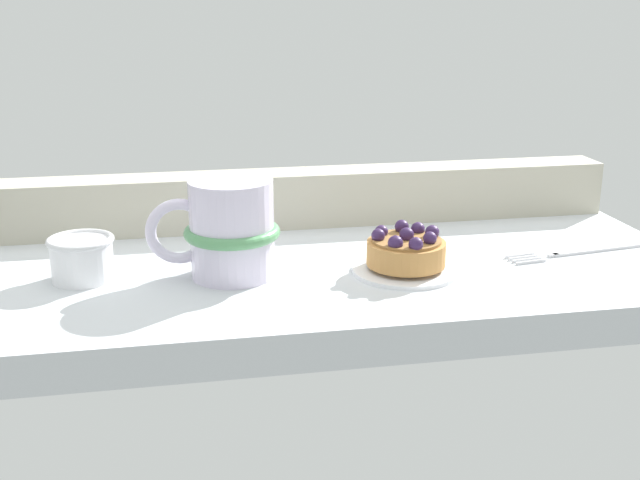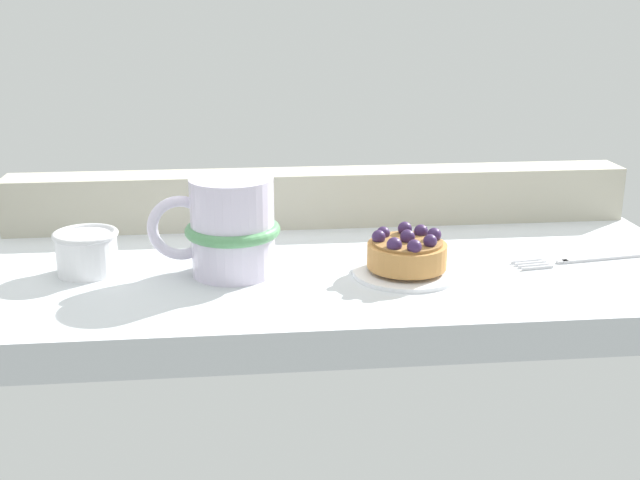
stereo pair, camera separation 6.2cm
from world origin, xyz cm
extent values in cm
cube|color=silver|center=(0.00, 0.00, -1.85)|extent=(75.95, 35.05, 3.70)
cube|color=#B2AD99|center=(0.00, 14.77, 3.24)|extent=(74.43, 5.52, 6.49)
cylinder|color=white|center=(6.58, -4.61, 0.42)|extent=(10.79, 10.79, 0.83)
cylinder|color=white|center=(6.58, -4.61, 0.21)|extent=(5.93, 5.93, 0.42)
cylinder|color=#B77F42|center=(6.58, -4.61, 2.02)|extent=(7.92, 7.92, 2.38)
cylinder|color=olive|center=(6.58, -4.61, 3.36)|extent=(6.97, 6.97, 0.30)
sphere|color=#331E47|center=(6.58, -4.61, 3.93)|extent=(1.50, 1.50, 1.50)
sphere|color=#331E47|center=(9.34, -4.32, 3.96)|extent=(1.44, 1.44, 1.44)
sphere|color=#331E47|center=(8.44, -2.44, 3.79)|extent=(1.45, 1.45, 1.45)
sphere|color=#331E47|center=(6.87, -1.89, 3.97)|extent=(1.45, 1.45, 1.45)
sphere|color=#331E47|center=(4.51, -2.65, 3.78)|extent=(1.38, 1.38, 1.38)
sphere|color=#331E47|center=(3.76, -4.20, 3.90)|extent=(1.38, 1.38, 1.38)
sphere|color=#331E47|center=(4.87, -6.56, 3.78)|extent=(1.51, 1.51, 1.51)
sphere|color=#331E47|center=(6.62, -7.53, 3.85)|extent=(1.42, 1.42, 1.42)
sphere|color=#331E47|center=(8.46, -6.25, 3.95)|extent=(1.36, 1.36, 1.36)
cylinder|color=silver|center=(-10.58, -2.40, 4.88)|extent=(8.26, 8.26, 9.76)
torus|color=#569960|center=(-10.58, -2.40, 4.53)|extent=(9.48, 9.48, 1.17)
torus|color=silver|center=(-15.67, -2.40, 4.88)|extent=(6.56, 1.09, 6.56)
cube|color=silver|center=(29.29, -2.09, 0.30)|extent=(11.65, 2.36, 0.60)
cube|color=silver|center=(23.51, -2.92, 0.30)|extent=(1.27, 0.73, 0.60)
cube|color=silver|center=(19.89, -2.33, 0.30)|extent=(3.50, 0.74, 0.60)
cube|color=silver|center=(20.00, -3.06, 0.30)|extent=(3.50, 0.74, 0.60)
cube|color=silver|center=(20.10, -3.79, 0.30)|extent=(3.50, 0.74, 0.60)
cube|color=silver|center=(20.21, -4.51, 0.30)|extent=(3.50, 0.74, 0.60)
cylinder|color=white|center=(-25.16, -0.85, 2.04)|extent=(5.98, 5.98, 4.07)
torus|color=silver|center=(-25.16, -0.85, 4.07)|extent=(6.46, 6.46, 0.60)
camera|label=1|loc=(-15.90, -76.67, 26.92)|focal=44.25mm
camera|label=2|loc=(-9.78, -77.57, 26.92)|focal=44.25mm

